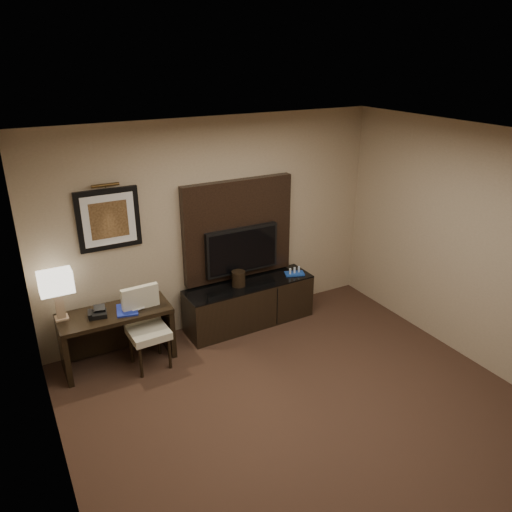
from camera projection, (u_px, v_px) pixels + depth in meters
floor at (326, 434)px, 4.79m from camera, size 4.50×5.00×0.01m
ceiling at (345, 152)px, 3.75m from camera, size 4.50×5.00×0.01m
wall_back at (215, 226)px, 6.29m from camera, size 4.50×0.01×2.70m
wall_left at (58, 389)px, 3.27m from camera, size 0.01×5.00×2.70m
wall_right at (507, 261)px, 5.26m from camera, size 0.01×5.00×2.70m
desk at (117, 337)px, 5.77m from camera, size 1.25×0.54×0.67m
credenza at (249, 304)px, 6.60m from camera, size 1.74×0.52×0.60m
tv_wall_panel at (238, 229)px, 6.41m from camera, size 1.50×0.12×1.30m
tv at (242, 250)px, 6.42m from camera, size 1.00×0.08×0.60m
artwork at (109, 219)px, 5.59m from camera, size 0.70×0.04×0.70m
picture_light at (105, 185)px, 5.40m from camera, size 0.04×0.04×0.30m
desk_chair at (148, 332)px, 5.66m from camera, size 0.45×0.51×0.89m
table_lamp at (58, 294)px, 5.38m from camera, size 0.39×0.24×0.60m
desk_phone at (98, 312)px, 5.53m from camera, size 0.22×0.21×0.10m
blue_folder at (127, 310)px, 5.66m from camera, size 0.29×0.35×0.02m
book at (128, 301)px, 5.65m from camera, size 0.15×0.04×0.21m
water_bottle at (146, 294)px, 5.82m from camera, size 0.08×0.08×0.20m
ice_bucket at (238, 279)px, 6.39m from camera, size 0.21×0.21×0.20m
minibar_tray at (294, 271)px, 6.73m from camera, size 0.29×0.23×0.09m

